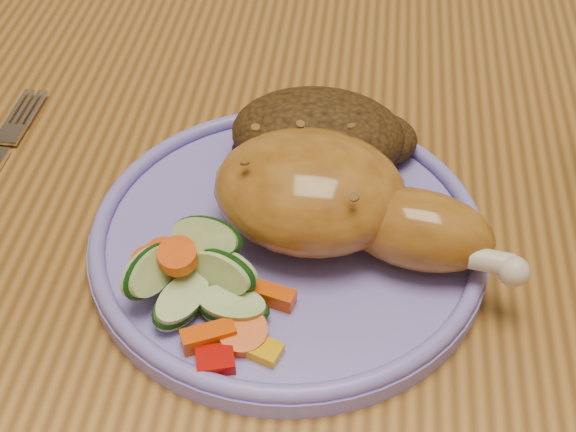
# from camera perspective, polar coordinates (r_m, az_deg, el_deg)

# --- Properties ---
(dining_table) EXTENTS (0.90, 1.40, 0.75)m
(dining_table) POSITION_cam_1_polar(r_m,az_deg,el_deg) (0.58, 7.10, -4.82)
(dining_table) COLOR olive
(dining_table) RESTS_ON ground
(chair_far) EXTENTS (0.42, 0.42, 0.91)m
(chair_far) POSITION_cam_1_polar(r_m,az_deg,el_deg) (1.18, 7.15, 12.95)
(chair_far) COLOR #4C2D16
(chair_far) RESTS_ON ground
(plate) EXTENTS (0.24, 0.24, 0.01)m
(plate) POSITION_cam_1_polar(r_m,az_deg,el_deg) (0.48, 0.00, -1.77)
(plate) COLOR #7D70D1
(plate) RESTS_ON dining_table
(plate_rim) EXTENTS (0.24, 0.24, 0.01)m
(plate_rim) POSITION_cam_1_polar(r_m,az_deg,el_deg) (0.48, 0.00, -0.86)
(plate_rim) COLOR #7D70D1
(plate_rim) RESTS_ON plate
(chicken_leg) EXTENTS (0.18, 0.10, 0.06)m
(chicken_leg) POSITION_cam_1_polar(r_m,az_deg,el_deg) (0.46, 3.40, 1.14)
(chicken_leg) COLOR #AB6D23
(chicken_leg) RESTS_ON plate
(rice_pilaf) EXTENTS (0.12, 0.08, 0.05)m
(rice_pilaf) POSITION_cam_1_polar(r_m,az_deg,el_deg) (0.52, 2.40, 5.69)
(rice_pilaf) COLOR #402910
(rice_pilaf) RESTS_ON plate
(vegetable_pile) EXTENTS (0.10, 0.10, 0.05)m
(vegetable_pile) POSITION_cam_1_polar(r_m,az_deg,el_deg) (0.44, -6.52, -4.64)
(vegetable_pile) COLOR #A50A05
(vegetable_pile) RESTS_ON plate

